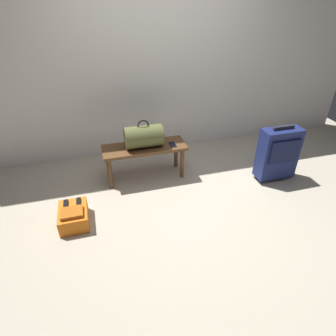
# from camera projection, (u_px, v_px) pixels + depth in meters

# --- Properties ---
(ground_plane) EXTENTS (6.60, 6.60, 0.00)m
(ground_plane) POSITION_uv_depth(u_px,v_px,m) (193.00, 213.00, 3.03)
(ground_plane) COLOR #B2A893
(back_wall) EXTENTS (6.00, 0.10, 2.80)m
(back_wall) POSITION_uv_depth(u_px,v_px,m) (155.00, 47.00, 3.59)
(back_wall) COLOR silver
(back_wall) RESTS_ON ground
(bench) EXTENTS (1.00, 0.36, 0.43)m
(bench) POSITION_uv_depth(u_px,v_px,m) (145.00, 151.00, 3.44)
(bench) COLOR brown
(bench) RESTS_ON ground
(duffel_bag_olive) EXTENTS (0.44, 0.26, 0.34)m
(duffel_bag_olive) POSITION_uv_depth(u_px,v_px,m) (144.00, 136.00, 3.33)
(duffel_bag_olive) COLOR #51562D
(duffel_bag_olive) RESTS_ON bench
(cell_phone) EXTENTS (0.07, 0.14, 0.01)m
(cell_phone) POSITION_uv_depth(u_px,v_px,m) (173.00, 144.00, 3.43)
(cell_phone) COLOR #191E4C
(cell_phone) RESTS_ON bench
(suitcase_upright_navy) EXTENTS (0.47, 0.23, 0.71)m
(suitcase_upright_navy) POSITION_uv_depth(u_px,v_px,m) (278.00, 153.00, 3.40)
(suitcase_upright_navy) COLOR navy
(suitcase_upright_navy) RESTS_ON ground
(backpack_orange) EXTENTS (0.28, 0.38, 0.21)m
(backpack_orange) POSITION_uv_depth(u_px,v_px,m) (74.00, 216.00, 2.86)
(backpack_orange) COLOR orange
(backpack_orange) RESTS_ON ground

